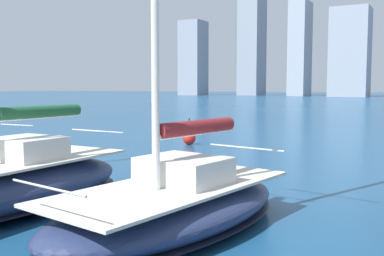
% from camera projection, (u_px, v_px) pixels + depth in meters
% --- Properties ---
extents(sailboat_maroon, '(3.98, 6.95, 10.39)m').
position_uv_depth(sailboat_maroon, '(173.00, 203.00, 9.47)').
color(sailboat_maroon, navy).
rests_on(sailboat_maroon, ground).
extents(sailboat_forest, '(2.83, 6.79, 9.34)m').
position_uv_depth(sailboat_forest, '(15.00, 183.00, 11.01)').
color(sailboat_forest, navy).
rests_on(sailboat_forest, ground).
extents(channel_buoy, '(0.70, 0.70, 1.40)m').
position_uv_depth(channel_buoy, '(189.00, 138.00, 23.84)').
color(channel_buoy, red).
rests_on(channel_buoy, ground).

